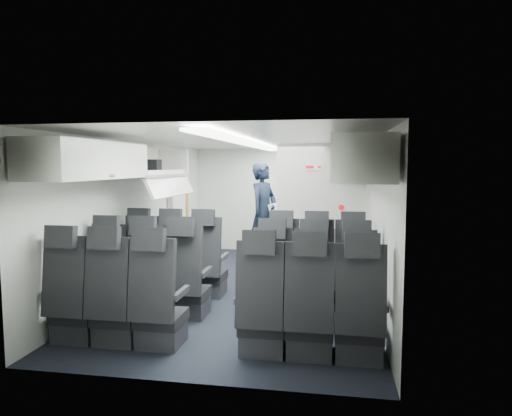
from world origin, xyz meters
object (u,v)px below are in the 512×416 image
(seat_row_front, at_px, (245,269))
(galley_unit, at_px, (322,208))
(carry_on_bag, at_px, (147,167))
(boarding_door, at_px, (179,211))
(flight_attendant, at_px, (264,213))
(seat_row_rear, at_px, (209,311))
(seat_row_mid, at_px, (230,286))

(seat_row_front, distance_m, galley_unit, 3.43)
(carry_on_bag, bearing_deg, galley_unit, 47.23)
(boarding_door, bearing_deg, flight_attendant, 8.49)
(seat_row_rear, distance_m, boarding_door, 4.25)
(carry_on_bag, bearing_deg, seat_row_front, -11.78)
(boarding_door, relative_size, flight_attendant, 1.00)
(seat_row_rear, xyz_separation_m, boarding_door, (-1.64, 3.89, 0.55))
(galley_unit, relative_size, carry_on_bag, 5.28)
(seat_row_rear, bearing_deg, galley_unit, 79.35)
(flight_attendant, xyz_separation_m, carry_on_bag, (-1.35, -2.15, 0.85))
(galley_unit, height_order, flight_attendant, galley_unit)
(seat_row_front, relative_size, seat_row_mid, 1.00)
(galley_unit, relative_size, flight_attendant, 1.02)
(seat_row_front, height_order, flight_attendant, flight_attendant)
(galley_unit, xyz_separation_m, carry_on_bag, (-2.39, -3.08, 0.83))
(seat_row_mid, distance_m, seat_row_rear, 0.90)
(seat_row_front, height_order, seat_row_mid, same)
(seat_row_mid, xyz_separation_m, flight_attendant, (-0.09, 3.22, 0.53))
(seat_row_front, height_order, seat_row_rear, same)
(seat_row_rear, distance_m, galley_unit, 5.17)
(carry_on_bag, bearing_deg, flight_attendant, 52.87)
(boarding_door, bearing_deg, carry_on_bag, -84.01)
(seat_row_mid, bearing_deg, boarding_door, 118.77)
(seat_row_front, height_order, boarding_door, boarding_door)
(boarding_door, bearing_deg, seat_row_mid, -61.23)
(seat_row_front, height_order, carry_on_bag, carry_on_bag)
(seat_row_rear, xyz_separation_m, carry_on_bag, (-1.44, 1.97, 1.38))
(seat_row_rear, relative_size, carry_on_bag, 9.26)
(carry_on_bag, bearing_deg, boarding_door, 90.98)
(seat_row_front, distance_m, carry_on_bag, 2.00)
(seat_row_rear, relative_size, boarding_door, 1.79)
(seat_row_mid, distance_m, boarding_door, 3.45)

